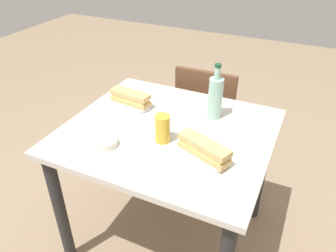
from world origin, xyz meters
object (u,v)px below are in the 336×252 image
baguette_sandwich_near (204,148)px  baguette_sandwich_far (130,98)px  chair_far (208,117)px  plate_near (203,156)px  olive_bowl (105,142)px  dining_table (168,150)px  water_bottle (215,97)px  knife_far (135,98)px  plate_far (131,104)px  knife_near (209,149)px  beer_glass (163,129)px

baguette_sandwich_near → baguette_sandwich_far: 0.57m
baguette_sandwich_near → chair_far: bearing=106.5°
chair_far → plate_near: size_ratio=3.74×
olive_bowl → baguette_sandwich_far: bearing=103.0°
dining_table → olive_bowl: (-0.20, -0.23, 0.14)m
chair_far → plate_near: bearing=-73.5°
plate_near → water_bottle: size_ratio=0.79×
knife_far → baguette_sandwich_near: bearing=-31.6°
dining_table → chair_far: (0.00, 0.63, -0.14)m
dining_table → plate_far: (-0.28, 0.13, 0.13)m
dining_table → chair_far: chair_far is taller
knife_near → baguette_sandwich_far: size_ratio=0.79×
plate_near → olive_bowl: size_ratio=2.10×
plate_near → knife_near: 0.05m
chair_far → olive_bowl: 0.93m
water_bottle → plate_near: bearing=-78.8°
plate_near → olive_bowl: olive_bowl is taller
knife_near → beer_glass: bearing=-177.8°
dining_table → water_bottle: size_ratio=3.40×
beer_glass → knife_far: bearing=137.7°
chair_far → baguette_sandwich_near: (0.23, -0.76, 0.32)m
plate_near → olive_bowl: 0.44m
baguette_sandwich_near → water_bottle: bearing=101.2°
baguette_sandwich_near → knife_far: bearing=148.4°
baguette_sandwich_far → water_bottle: (0.44, 0.08, 0.06)m
beer_glass → olive_bowl: bearing=-147.1°
baguette_sandwich_near → knife_far: (-0.51, 0.32, -0.03)m
knife_far → olive_bowl: (0.09, -0.42, -0.00)m
baguette_sandwich_far → olive_bowl: 0.37m
plate_near → water_bottle: water_bottle is taller
knife_far → beer_glass: bearing=-42.3°
plate_near → knife_far: size_ratio=1.30×
chair_far → water_bottle: 0.59m
knife_near → knife_far: 0.59m
dining_table → plate_far: size_ratio=4.30×
dining_table → olive_bowl: 0.34m
plate_near → plate_far: (-0.51, 0.26, 0.00)m
olive_bowl → chair_far: bearing=76.9°
chair_far → plate_far: 0.64m
baguette_sandwich_far → knife_far: (-0.01, 0.05, -0.03)m
dining_table → plate_far: plate_far is taller
dining_table → baguette_sandwich_far: 0.35m
chair_far → baguette_sandwich_near: bearing=-73.5°
baguette_sandwich_near → beer_glass: (-0.21, 0.04, 0.02)m
water_bottle → olive_bowl: water_bottle is taller
dining_table → water_bottle: bearing=52.2°
olive_bowl → plate_far: bearing=103.0°
baguette_sandwich_near → knife_far: 0.60m
knife_near → olive_bowl: olive_bowl is taller
dining_table → plate_near: size_ratio=4.30×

